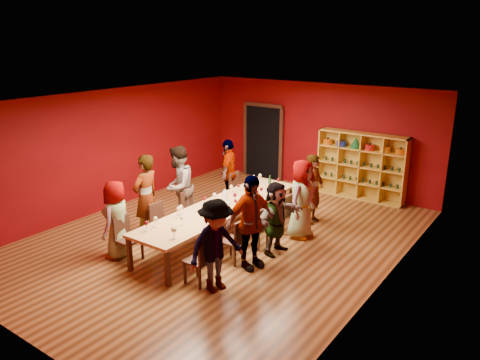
% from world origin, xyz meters
% --- Properties ---
extents(room_shell, '(7.10, 9.10, 3.04)m').
position_xyz_m(room_shell, '(0.00, 0.00, 1.50)').
color(room_shell, brown).
rests_on(room_shell, ground).
extents(tasting_table, '(1.10, 4.50, 0.75)m').
position_xyz_m(tasting_table, '(0.00, 0.00, 0.70)').
color(tasting_table, tan).
rests_on(tasting_table, ground).
extents(doorway, '(1.40, 0.17, 2.30)m').
position_xyz_m(doorway, '(-1.80, 4.43, 1.12)').
color(doorway, black).
rests_on(doorway, ground).
extents(shelving_unit, '(2.40, 0.40, 1.80)m').
position_xyz_m(shelving_unit, '(1.40, 4.32, 0.98)').
color(shelving_unit, gold).
rests_on(shelving_unit, ground).
extents(chair_person_left_0, '(0.42, 0.42, 0.89)m').
position_xyz_m(chair_person_left_0, '(-0.91, -1.87, 0.50)').
color(chair_person_left_0, '#321910').
rests_on(chair_person_left_0, ground).
extents(person_left_0, '(0.66, 0.87, 1.57)m').
position_xyz_m(person_left_0, '(-1.15, -1.87, 0.79)').
color(person_left_0, '#5C79BE').
rests_on(person_left_0, ground).
extents(chair_person_left_1, '(0.42, 0.42, 0.89)m').
position_xyz_m(chair_person_left_1, '(-0.91, -0.93, 0.50)').
color(chair_person_left_1, '#321910').
rests_on(chair_person_left_1, ground).
extents(person_left_1, '(0.55, 0.72, 1.88)m').
position_xyz_m(person_left_1, '(-1.31, -0.93, 0.94)').
color(person_left_1, '#15163A').
rests_on(person_left_1, ground).
extents(chair_person_left_2, '(0.42, 0.42, 0.89)m').
position_xyz_m(chair_person_left_2, '(-0.91, 0.02, 0.50)').
color(chair_person_left_2, '#321910').
rests_on(chair_person_left_2, ground).
extents(person_left_2, '(0.75, 1.02, 1.89)m').
position_xyz_m(person_left_2, '(-1.26, 0.02, 0.94)').
color(person_left_2, silver).
rests_on(person_left_2, ground).
extents(chair_person_left_4, '(0.42, 0.42, 0.89)m').
position_xyz_m(chair_person_left_4, '(-0.91, 1.83, 0.50)').
color(chair_person_left_4, '#321910').
rests_on(chair_person_left_4, ground).
extents(person_left_4, '(0.82, 1.12, 1.74)m').
position_xyz_m(person_left_4, '(-1.19, 1.83, 0.87)').
color(person_left_4, '#131436').
rests_on(person_left_4, ground).
extents(chair_person_right_0, '(0.42, 0.42, 0.89)m').
position_xyz_m(chair_person_right_0, '(0.91, -1.75, 0.50)').
color(chair_person_right_0, '#321910').
rests_on(chair_person_right_0, ground).
extents(person_right_0, '(0.71, 1.15, 1.66)m').
position_xyz_m(person_right_0, '(1.24, -1.75, 0.83)').
color(person_right_0, '#C6858C').
rests_on(person_right_0, ground).
extents(chair_person_right_1, '(0.42, 0.42, 0.89)m').
position_xyz_m(chair_person_right_1, '(0.91, -0.72, 0.50)').
color(chair_person_right_1, '#321910').
rests_on(chair_person_right_1, ground).
extents(person_right_1, '(0.78, 1.17, 1.83)m').
position_xyz_m(person_right_1, '(1.24, -0.72, 0.91)').
color(person_right_1, '#5682B2').
rests_on(person_right_1, ground).
extents(chair_person_right_2, '(0.42, 0.42, 0.89)m').
position_xyz_m(chair_person_right_2, '(0.91, 0.10, 0.50)').
color(chair_person_right_2, '#321910').
rests_on(chair_person_right_2, ground).
extents(person_right_2, '(0.49, 1.42, 1.50)m').
position_xyz_m(person_right_2, '(1.30, 0.10, 0.75)').
color(person_right_2, '#5D86BF').
rests_on(person_right_2, ground).
extents(chair_person_right_3, '(0.42, 0.42, 0.89)m').
position_xyz_m(chair_person_right_3, '(0.91, 1.09, 0.50)').
color(chair_person_right_3, '#321910').
rests_on(chair_person_right_3, ground).
extents(person_right_3, '(0.52, 0.88, 1.74)m').
position_xyz_m(person_right_3, '(1.33, 1.09, 0.87)').
color(person_right_3, white).
rests_on(person_right_3, ground).
extents(chair_person_right_4, '(0.42, 0.42, 0.89)m').
position_xyz_m(chair_person_right_4, '(0.91, 2.00, 0.50)').
color(chair_person_right_4, '#321910').
rests_on(chair_person_right_4, ground).
extents(person_right_4, '(0.49, 0.64, 1.64)m').
position_xyz_m(person_right_4, '(1.17, 2.00, 0.82)').
color(person_right_4, '#D79090').
rests_on(person_right_4, ground).
extents(wine_glass_0, '(0.08, 0.08, 0.20)m').
position_xyz_m(wine_glass_0, '(-0.31, 1.96, 0.89)').
color(wine_glass_0, white).
rests_on(wine_glass_0, tasting_table).
extents(wine_glass_1, '(0.09, 0.09, 0.21)m').
position_xyz_m(wine_glass_1, '(-0.36, -0.88, 0.91)').
color(wine_glass_1, white).
rests_on(wine_glass_1, tasting_table).
extents(wine_glass_2, '(0.08, 0.08, 0.21)m').
position_xyz_m(wine_glass_2, '(-0.31, -1.87, 0.90)').
color(wine_glass_2, white).
rests_on(wine_glass_2, tasting_table).
extents(wine_glass_3, '(0.08, 0.08, 0.20)m').
position_xyz_m(wine_glass_3, '(0.27, 1.90, 0.90)').
color(wine_glass_3, white).
rests_on(wine_glass_3, tasting_table).
extents(wine_glass_4, '(0.08, 0.08, 0.19)m').
position_xyz_m(wine_glass_4, '(0.38, 1.61, 0.89)').
color(wine_glass_4, white).
rests_on(wine_glass_4, tasting_table).
extents(wine_glass_5, '(0.07, 0.07, 0.18)m').
position_xyz_m(wine_glass_5, '(0.01, -1.26, 0.88)').
color(wine_glass_5, white).
rests_on(wine_glass_5, tasting_table).
extents(wine_glass_6, '(0.08, 0.08, 0.21)m').
position_xyz_m(wine_glass_6, '(-0.33, -0.97, 0.90)').
color(wine_glass_6, white).
rests_on(wine_glass_6, tasting_table).
extents(wine_glass_7, '(0.08, 0.08, 0.21)m').
position_xyz_m(wine_glass_7, '(-0.32, -1.63, 0.90)').
color(wine_glass_7, white).
rests_on(wine_glass_7, tasting_table).
extents(wine_glass_8, '(0.07, 0.07, 0.18)m').
position_xyz_m(wine_glass_8, '(-0.28, 1.01, 0.88)').
color(wine_glass_8, white).
rests_on(wine_glass_8, tasting_table).
extents(wine_glass_9, '(0.08, 0.08, 0.19)m').
position_xyz_m(wine_glass_9, '(-0.36, 0.83, 0.89)').
color(wine_glass_9, white).
rests_on(wine_glass_9, tasting_table).
extents(wine_glass_10, '(0.09, 0.09, 0.21)m').
position_xyz_m(wine_glass_10, '(0.30, -0.16, 0.91)').
color(wine_glass_10, white).
rests_on(wine_glass_10, tasting_table).
extents(wine_glass_11, '(0.09, 0.09, 0.21)m').
position_xyz_m(wine_glass_11, '(-0.02, -0.40, 0.90)').
color(wine_glass_11, white).
rests_on(wine_glass_11, tasting_table).
extents(wine_glass_12, '(0.08, 0.08, 0.20)m').
position_xyz_m(wine_glass_12, '(-0.33, -0.16, 0.89)').
color(wine_glass_12, white).
rests_on(wine_glass_12, tasting_table).
extents(wine_glass_13, '(0.08, 0.08, 0.19)m').
position_xyz_m(wine_glass_13, '(0.36, -0.91, 0.89)').
color(wine_glass_13, white).
rests_on(wine_glass_13, tasting_table).
extents(wine_glass_14, '(0.07, 0.07, 0.18)m').
position_xyz_m(wine_glass_14, '(0.27, -0.73, 0.88)').
color(wine_glass_14, white).
rests_on(wine_glass_14, tasting_table).
extents(wine_glass_15, '(0.07, 0.07, 0.18)m').
position_xyz_m(wine_glass_15, '(0.28, 0.12, 0.88)').
color(wine_glass_15, white).
rests_on(wine_glass_15, tasting_table).
extents(wine_glass_16, '(0.08, 0.08, 0.20)m').
position_xyz_m(wine_glass_16, '(0.31, 1.07, 0.89)').
color(wine_glass_16, white).
rests_on(wine_glass_16, tasting_table).
extents(wine_glass_17, '(0.09, 0.09, 0.21)m').
position_xyz_m(wine_glass_17, '(0.08, 0.37, 0.91)').
color(wine_glass_17, white).
rests_on(wine_glass_17, tasting_table).
extents(wine_glass_18, '(0.09, 0.09, 0.22)m').
position_xyz_m(wine_glass_18, '(-0.12, 1.36, 0.91)').
color(wine_glass_18, white).
rests_on(wine_glass_18, tasting_table).
extents(wine_glass_19, '(0.09, 0.09, 0.22)m').
position_xyz_m(wine_glass_19, '(0.34, -1.81, 0.91)').
color(wine_glass_19, white).
rests_on(wine_glass_19, tasting_table).
extents(wine_glass_20, '(0.08, 0.08, 0.19)m').
position_xyz_m(wine_glass_20, '(0.33, 0.87, 0.89)').
color(wine_glass_20, white).
rests_on(wine_glass_20, tasting_table).
extents(wine_glass_21, '(0.08, 0.08, 0.21)m').
position_xyz_m(wine_glass_21, '(-0.28, 0.12, 0.90)').
color(wine_glass_21, white).
rests_on(wine_glass_21, tasting_table).
extents(wine_glass_22, '(0.09, 0.09, 0.22)m').
position_xyz_m(wine_glass_22, '(-0.33, 1.72, 0.91)').
color(wine_glass_22, white).
rests_on(wine_glass_22, tasting_table).
extents(wine_glass_23, '(0.08, 0.08, 0.21)m').
position_xyz_m(wine_glass_23, '(0.31, -1.81, 0.90)').
color(wine_glass_23, white).
rests_on(wine_glass_23, tasting_table).
extents(spittoon_bowl, '(0.30, 0.30, 0.17)m').
position_xyz_m(spittoon_bowl, '(0.10, -0.30, 0.82)').
color(spittoon_bowl, '#AFB2B6').
rests_on(spittoon_bowl, tasting_table).
extents(carafe_a, '(0.13, 0.13, 0.27)m').
position_xyz_m(carafe_a, '(-0.11, 0.27, 0.87)').
color(carafe_a, white).
rests_on(carafe_a, tasting_table).
extents(carafe_b, '(0.11, 0.11, 0.24)m').
position_xyz_m(carafe_b, '(0.19, -0.37, 0.86)').
color(carafe_b, white).
rests_on(carafe_b, tasting_table).
extents(wine_bottle, '(0.08, 0.08, 0.29)m').
position_xyz_m(wine_bottle, '(0.12, 1.73, 0.86)').
color(wine_bottle, '#163D19').
rests_on(wine_bottle, tasting_table).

